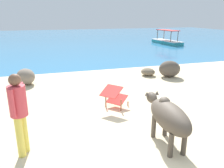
% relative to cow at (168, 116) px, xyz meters
% --- Properties ---
extents(sand_beach, '(18.00, 14.00, 0.04)m').
position_rel_cow_xyz_m(sand_beach, '(-0.46, -0.16, -0.67)').
color(sand_beach, beige).
rests_on(sand_beach, ground).
extents(water_surface, '(60.00, 36.00, 0.03)m').
position_rel_cow_xyz_m(water_surface, '(-0.46, 21.84, -0.69)').
color(water_surface, teal).
rests_on(water_surface, ground).
extents(cow, '(0.57, 1.74, 0.98)m').
position_rel_cow_xyz_m(cow, '(0.00, 0.00, 0.00)').
color(cow, '#4C4238').
rests_on(cow, sand_beach).
extents(deck_chair_far, '(0.93, 0.90, 0.68)m').
position_rel_cow_xyz_m(deck_chair_far, '(-0.48, 2.12, -0.27)').
color(deck_chair_far, brown).
rests_on(deck_chair_far, sand_beach).
extents(person_standing, '(0.32, 0.49, 1.62)m').
position_rel_cow_xyz_m(person_standing, '(-2.84, 0.52, 0.30)').
color(person_standing, '#DBC64C').
rests_on(person_standing, sand_beach).
extents(shore_rock_large, '(0.80, 0.83, 0.34)m').
position_rel_cow_xyz_m(shore_rock_large, '(2.08, 5.18, -0.48)').
color(shore_rock_large, '#756651').
rests_on(shore_rock_large, sand_beach).
extents(shore_rock_medium, '(1.09, 0.97, 0.71)m').
position_rel_cow_xyz_m(shore_rock_medium, '(2.87, 4.71, -0.29)').
color(shore_rock_medium, brown).
rests_on(shore_rock_medium, sand_beach).
extents(shore_rock_small, '(0.88, 1.02, 0.62)m').
position_rel_cow_xyz_m(shore_rock_small, '(-3.08, 5.38, -0.34)').
color(shore_rock_small, gray).
rests_on(shore_rock_small, sand_beach).
extents(boat_teal, '(1.48, 3.76, 1.29)m').
position_rel_cow_xyz_m(boat_teal, '(8.97, 15.35, -0.40)').
color(boat_teal, teal).
rests_on(boat_teal, water_surface).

